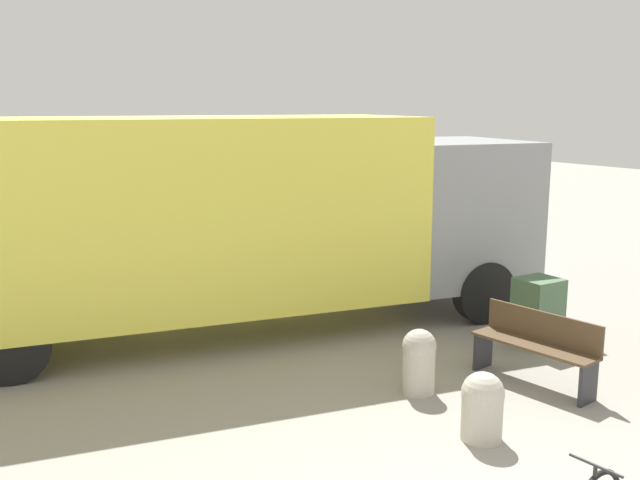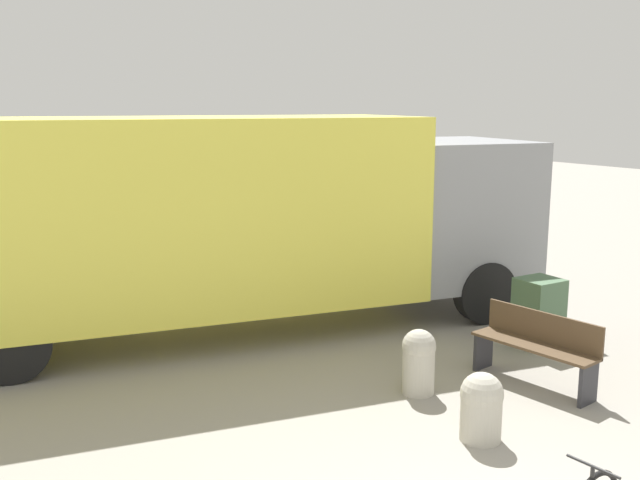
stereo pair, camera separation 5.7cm
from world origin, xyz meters
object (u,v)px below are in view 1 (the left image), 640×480
(utility_box, at_px, (538,312))
(bollard_far_bench, at_px, (419,359))
(park_bench, at_px, (537,344))
(bollard_near_bench, at_px, (482,405))
(delivery_truck, at_px, (222,214))

(utility_box, bearing_deg, bollard_far_bench, -169.46)
(park_bench, xyz_separation_m, bollard_near_bench, (-1.61, -0.75, -0.13))
(bollard_near_bench, distance_m, utility_box, 3.24)
(park_bench, height_order, utility_box, utility_box)
(delivery_truck, xyz_separation_m, utility_box, (3.50, -2.94, -1.29))
(delivery_truck, xyz_separation_m, bollard_far_bench, (0.98, -3.41, -1.36))
(delivery_truck, height_order, bollard_near_bench, delivery_truck)
(bollard_near_bench, xyz_separation_m, bollard_far_bench, (0.21, 1.27, 0.05))
(bollard_near_bench, relative_size, bollard_far_bench, 0.92)
(delivery_truck, distance_m, park_bench, 4.77)
(bollard_far_bench, xyz_separation_m, utility_box, (2.52, 0.47, 0.07))
(bollard_near_bench, relative_size, utility_box, 0.74)
(bollard_near_bench, height_order, utility_box, utility_box)
(delivery_truck, distance_m, bollard_far_bench, 3.80)
(bollard_near_bench, distance_m, bollard_far_bench, 1.29)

